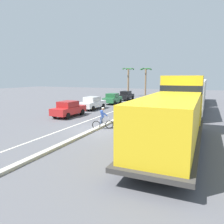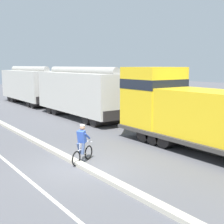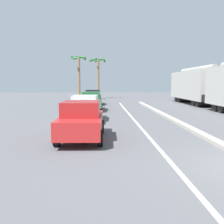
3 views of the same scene
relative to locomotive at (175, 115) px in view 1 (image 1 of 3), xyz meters
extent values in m
plane|color=#56565B|center=(-6.14, 1.35, -1.80)|extent=(120.00, 120.00, 0.00)
cube|color=#B2AD9E|center=(-6.14, 7.35, -1.72)|extent=(0.36, 36.00, 0.16)
cube|color=silver|center=(-8.54, 7.35, -1.79)|extent=(0.14, 36.00, 0.01)
cube|color=gold|center=(0.00, -1.44, 0.10)|extent=(2.70, 9.86, 2.40)
cube|color=gold|center=(0.00, 3.56, 0.65)|extent=(2.80, 2.80, 3.50)
cube|color=black|center=(0.00, 3.56, 1.44)|extent=(2.83, 2.83, 0.56)
cube|color=#383533|center=(0.00, -0.84, -1.10)|extent=(3.10, 11.60, 0.20)
cylinder|color=#4C4947|center=(0.00, -0.84, -1.25)|extent=(1.10, 3.00, 1.10)
cylinder|color=black|center=(0.00, 3.15, -1.30)|extent=(2.40, 1.00, 1.00)
cylinder|color=black|center=(0.00, 2.35, -1.30)|extent=(2.40, 1.00, 1.00)
cylinder|color=black|center=(0.00, 1.55, -1.30)|extent=(2.40, 1.00, 1.00)
cylinder|color=black|center=(0.00, -3.23, -1.30)|extent=(2.40, 1.00, 1.00)
cylinder|color=black|center=(0.00, -4.03, -1.30)|extent=(2.40, 1.00, 1.00)
cylinder|color=black|center=(0.00, -4.83, -1.30)|extent=(2.40, 1.00, 1.00)
cube|color=#B5B3AB|center=(0.00, 12.16, 0.35)|extent=(2.90, 10.40, 3.10)
cylinder|color=#9A9891|center=(0.00, 12.16, 2.08)|extent=(0.60, 9.88, 0.60)
cube|color=black|center=(0.00, 17.41, -0.85)|extent=(2.61, 0.10, 0.70)
cube|color=black|center=(0.00, 6.91, -0.85)|extent=(2.61, 0.10, 0.70)
cylinder|color=black|center=(0.00, 15.93, -1.35)|extent=(2.46, 0.90, 0.90)
cylinder|color=black|center=(0.00, 14.83, -1.35)|extent=(2.46, 0.90, 0.90)
cylinder|color=black|center=(0.00, 9.48, -1.35)|extent=(2.46, 0.90, 0.90)
cylinder|color=black|center=(0.00, 8.38, -1.35)|extent=(2.46, 0.90, 0.90)
cube|color=#B4B1AA|center=(0.00, 23.76, 0.35)|extent=(2.90, 10.40, 3.10)
cylinder|color=#999790|center=(0.00, 23.76, 2.08)|extent=(0.60, 9.88, 0.60)
cube|color=black|center=(0.00, 29.01, -0.85)|extent=(2.61, 0.10, 0.70)
cube|color=black|center=(0.00, 18.51, -0.85)|extent=(2.61, 0.10, 0.70)
cylinder|color=black|center=(0.00, 27.53, -1.35)|extent=(2.46, 0.90, 0.90)
cylinder|color=black|center=(0.00, 26.43, -1.35)|extent=(2.46, 0.90, 0.90)
cylinder|color=black|center=(0.00, 21.08, -1.35)|extent=(2.46, 0.90, 0.90)
cylinder|color=black|center=(0.00, 19.98, -1.35)|extent=(2.46, 0.90, 0.90)
cube|color=red|center=(-11.47, 5.35, -1.13)|extent=(1.78, 4.23, 0.70)
cube|color=maroon|center=(-11.47, 5.20, -0.48)|extent=(1.54, 1.93, 0.60)
cube|color=#1E232D|center=(-11.45, 6.20, -0.53)|extent=(1.43, 0.15, 0.51)
cylinder|color=black|center=(-12.25, 6.67, -1.48)|extent=(0.23, 0.64, 0.64)
cylinder|color=black|center=(-10.63, 6.64, -1.48)|extent=(0.23, 0.64, 0.64)
cylinder|color=black|center=(-12.30, 4.07, -1.48)|extent=(0.23, 0.64, 0.64)
cylinder|color=black|center=(-10.69, 4.03, -1.48)|extent=(0.23, 0.64, 0.64)
cube|color=silver|center=(-11.66, 10.88, -1.13)|extent=(1.87, 4.26, 0.70)
cube|color=beige|center=(-11.66, 10.73, -0.48)|extent=(1.57, 1.96, 0.60)
cube|color=#1E232D|center=(-11.62, 11.73, -0.53)|extent=(1.43, 0.18, 0.51)
cylinder|color=black|center=(-12.41, 12.21, -1.48)|extent=(0.25, 0.65, 0.64)
cylinder|color=black|center=(-10.80, 12.15, -1.48)|extent=(0.25, 0.65, 0.64)
cylinder|color=black|center=(-12.52, 9.61, -1.48)|extent=(0.25, 0.65, 0.64)
cylinder|color=black|center=(-10.90, 9.54, -1.48)|extent=(0.25, 0.65, 0.64)
cube|color=#286B3D|center=(-11.59, 17.21, -1.13)|extent=(1.88, 4.27, 0.70)
cube|color=#225B34|center=(-11.59, 17.06, -0.48)|extent=(1.58, 1.96, 0.60)
cube|color=#1E232D|center=(-11.63, 18.06, -0.53)|extent=(1.43, 0.18, 0.51)
cylinder|color=black|center=(-12.45, 18.47, -1.48)|extent=(0.25, 0.65, 0.64)
cylinder|color=black|center=(-10.84, 18.54, -1.48)|extent=(0.25, 0.65, 0.64)
cylinder|color=black|center=(-12.34, 15.87, -1.48)|extent=(0.25, 0.65, 0.64)
cylinder|color=black|center=(-10.73, 15.94, -1.48)|extent=(0.25, 0.65, 0.64)
cube|color=black|center=(-11.63, 23.33, -1.13)|extent=(1.74, 4.22, 0.70)
cube|color=black|center=(-11.63, 23.18, -0.48)|extent=(1.52, 1.91, 0.60)
cube|color=#1E232D|center=(-11.62, 24.18, -0.53)|extent=(1.43, 0.13, 0.51)
cylinder|color=black|center=(-12.42, 24.64, -1.48)|extent=(0.23, 0.64, 0.64)
cylinder|color=black|center=(-10.81, 24.63, -1.48)|extent=(0.23, 0.64, 0.64)
cylinder|color=black|center=(-12.45, 22.04, -1.48)|extent=(0.23, 0.64, 0.64)
cylinder|color=black|center=(-10.83, 22.02, -1.48)|extent=(0.23, 0.64, 0.64)
torus|color=black|center=(-5.33, 2.08, -1.47)|extent=(0.61, 0.37, 0.66)
torus|color=black|center=(-6.25, 1.58, -1.47)|extent=(0.61, 0.37, 0.66)
cylinder|color=silver|center=(-5.79, 1.83, -1.17)|extent=(0.71, 0.42, 0.05)
cylinder|color=silver|center=(-5.71, 1.88, -1.35)|extent=(0.44, 0.27, 0.36)
cylinder|color=silver|center=(-5.99, 1.72, -1.02)|extent=(0.04, 0.04, 0.30)
cylinder|color=silver|center=(-5.40, 2.04, -0.92)|extent=(0.26, 0.44, 0.04)
cylinder|color=#38476B|center=(-5.95, 1.86, -1.12)|extent=(0.33, 0.27, 0.52)
cylinder|color=#38476B|center=(-5.85, 1.68, -1.12)|extent=(0.30, 0.25, 0.52)
cube|color=#2D4CA5|center=(-5.84, 1.81, -0.60)|extent=(0.45, 0.46, 0.57)
sphere|color=#9E7051|center=(-5.78, 1.84, -0.21)|extent=(0.22, 0.22, 0.22)
cylinder|color=white|center=(-5.78, 1.84, -0.11)|extent=(0.22, 0.22, 0.05)
cylinder|color=#2D4CA5|center=(-5.74, 2.04, -0.60)|extent=(0.45, 0.30, 0.36)
cylinder|color=#2D4CA5|center=(-5.59, 1.76, -0.60)|extent=(0.45, 0.30, 0.36)
cylinder|color=#846647|center=(-13.78, 30.57, 1.10)|extent=(0.36, 0.36, 5.78)
cone|color=#2D7033|center=(-12.89, 30.68, 4.04)|extent=(0.54, 1.85, 0.56)
cone|color=#2D7033|center=(-13.75, 31.47, 4.04)|extent=(1.83, 0.39, 0.48)
cone|color=#2D7033|center=(-14.68, 30.48, 4.04)|extent=(0.50, 1.85, 0.49)
cone|color=#2D7033|center=(-13.72, 29.68, 4.04)|extent=(1.84, 0.44, 0.54)
cylinder|color=#846647|center=(-11.23, 35.06, 1.14)|extent=(0.36, 0.36, 5.87)
cone|color=#2D7033|center=(-10.34, 34.92, 4.12)|extent=(0.61, 1.86, 0.66)
cone|color=#2D7033|center=(-10.91, 35.90, 4.12)|extent=(1.82, 0.94, 0.61)
cone|color=#2D7033|center=(-11.87, 35.70, 4.12)|extent=(1.52, 1.52, 0.68)
cone|color=#2D7033|center=(-11.98, 34.56, 4.12)|extent=(1.26, 1.68, 0.33)
cone|color=#2D7033|center=(-11.08, 34.18, 4.12)|extent=(1.84, 0.63, 0.39)
camera|label=1|loc=(1.71, -13.50, 2.31)|focal=35.00mm
camera|label=2|loc=(-12.47, -9.90, 2.52)|focal=50.00mm
camera|label=3|loc=(-10.58, -5.65, 0.58)|focal=42.00mm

